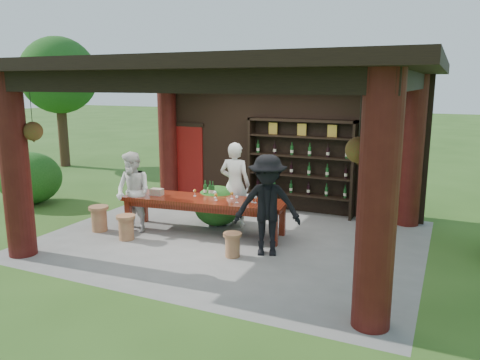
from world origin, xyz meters
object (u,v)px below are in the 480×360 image
at_px(tasting_table, 204,204).
at_px(guest_woman, 133,192).
at_px(wine_shelf, 300,167).
at_px(guest_man, 267,205).
at_px(napkin_basket, 157,192).
at_px(stool_near_right, 232,244).
at_px(stool_near_left, 126,227).
at_px(host, 235,185).
at_px(stool_far_left, 99,218).

bearing_deg(tasting_table, guest_woman, -159.87).
relative_size(wine_shelf, guest_man, 1.39).
height_order(wine_shelf, napkin_basket, wine_shelf).
relative_size(tasting_table, stool_near_right, 7.90).
bearing_deg(stool_near_left, tasting_table, 40.55).
bearing_deg(stool_near_right, guest_woman, 168.90).
bearing_deg(wine_shelf, host, -121.42).
height_order(stool_near_right, napkin_basket, napkin_basket).
bearing_deg(stool_far_left, stool_near_left, -13.95).
bearing_deg(stool_near_left, host, 47.79).
relative_size(tasting_table, stool_near_left, 6.98).
bearing_deg(guest_man, stool_near_right, -164.77).
xyz_separation_m(wine_shelf, tasting_table, (-1.36, -2.33, -0.51)).
distance_m(stool_near_right, guest_woman, 2.68).
distance_m(stool_near_right, host, 2.03).
relative_size(stool_near_right, stool_far_left, 0.82).
height_order(wine_shelf, guest_man, wine_shelf).
distance_m(stool_near_left, stool_far_left, 0.91).
distance_m(tasting_table, guest_woman, 1.52).
height_order(stool_near_right, guest_woman, guest_woman).
relative_size(tasting_table, stool_far_left, 6.50).
bearing_deg(tasting_table, stool_far_left, -158.53).
xyz_separation_m(stool_near_left, stool_far_left, (-0.88, 0.22, 0.02)).
bearing_deg(wine_shelf, guest_man, -84.10).
distance_m(stool_near_right, napkin_basket, 2.44).
bearing_deg(napkin_basket, tasting_table, 8.72).
bearing_deg(napkin_basket, guest_woman, -134.60).
bearing_deg(host, stool_far_left, 26.19).
xyz_separation_m(stool_near_left, host, (1.60, 1.77, 0.67)).
xyz_separation_m(host, guest_man, (1.29, -1.36, -0.00)).
xyz_separation_m(guest_man, napkin_basket, (-2.73, 0.48, -0.11)).
distance_m(guest_woman, guest_man, 3.09).
relative_size(stool_near_left, napkin_basket, 1.95).
distance_m(wine_shelf, stool_near_left, 4.35).
distance_m(stool_far_left, host, 3.00).
xyz_separation_m(host, guest_woman, (-1.80, -1.24, -0.08)).
bearing_deg(stool_near_left, stool_far_left, 166.05).
distance_m(tasting_table, host, 0.87).
bearing_deg(guest_woman, wine_shelf, 57.41).
bearing_deg(host, stool_near_left, 42.04).
height_order(tasting_table, stool_near_left, tasting_table).
bearing_deg(tasting_table, napkin_basket, -171.28).
height_order(stool_near_left, host, host).
xyz_separation_m(wine_shelf, stool_near_left, (-2.59, -3.38, -0.88)).
relative_size(guest_woman, napkin_basket, 6.57).
bearing_deg(host, guest_man, 127.65).
height_order(stool_far_left, napkin_basket, napkin_basket).
distance_m(stool_near_right, stool_far_left, 3.26).
relative_size(tasting_table, guest_woman, 2.07).
bearing_deg(guest_man, tasting_table, 138.32).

